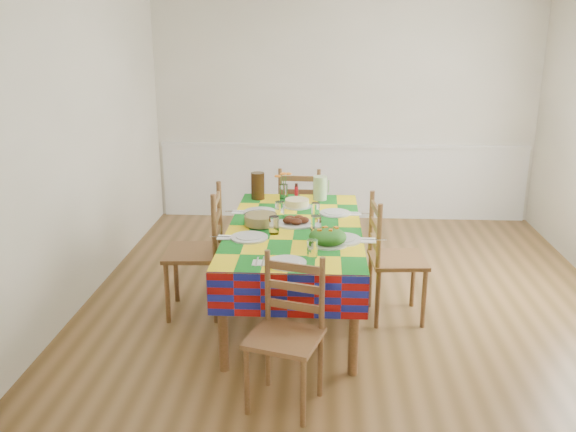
% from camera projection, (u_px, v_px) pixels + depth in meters
% --- Properties ---
extents(room, '(4.58, 5.08, 2.78)m').
position_uv_depth(room, '(353.00, 147.00, 4.80)').
color(room, brown).
rests_on(room, ground).
extents(wainscot, '(4.41, 0.06, 0.92)m').
position_uv_depth(wainscot, '(342.00, 179.00, 7.42)').
color(wainscot, white).
rests_on(wainscot, room).
extents(dining_table, '(1.04, 1.94, 0.76)m').
position_uv_depth(dining_table, '(295.00, 236.00, 4.81)').
color(dining_table, brown).
rests_on(dining_table, room).
extents(setting_near_head, '(0.43, 0.29, 0.13)m').
position_uv_depth(setting_near_head, '(295.00, 257.00, 4.05)').
color(setting_near_head, silver).
rests_on(setting_near_head, dining_table).
extents(setting_left_near, '(0.51, 0.30, 0.13)m').
position_uv_depth(setting_left_near, '(258.00, 233.00, 4.54)').
color(setting_left_near, silver).
rests_on(setting_left_near, dining_table).
extents(setting_left_far, '(0.51, 0.30, 0.13)m').
position_uv_depth(setting_left_far, '(266.00, 211.00, 5.08)').
color(setting_left_far, silver).
rests_on(setting_left_far, dining_table).
extents(setting_right_near, '(0.56, 0.32, 0.14)m').
position_uv_depth(setting_right_near, '(333.00, 234.00, 4.51)').
color(setting_right_near, silver).
rests_on(setting_right_near, dining_table).
extents(setting_right_far, '(0.48, 0.28, 0.12)m').
position_uv_depth(setting_right_far, '(329.00, 212.00, 5.06)').
color(setting_right_far, silver).
rests_on(setting_right_far, dining_table).
extents(meat_platter, '(0.35, 0.25, 0.07)m').
position_uv_depth(meat_platter, '(295.00, 222.00, 4.81)').
color(meat_platter, silver).
rests_on(meat_platter, dining_table).
extents(salad_platter, '(0.30, 0.30, 0.13)m').
position_uv_depth(salad_platter, '(328.00, 237.00, 4.38)').
color(salad_platter, silver).
rests_on(salad_platter, dining_table).
extents(pasta_bowl, '(0.26, 0.26, 0.09)m').
position_uv_depth(pasta_bowl, '(261.00, 220.00, 4.79)').
color(pasta_bowl, white).
rests_on(pasta_bowl, dining_table).
extents(cake, '(0.24, 0.24, 0.07)m').
position_uv_depth(cake, '(297.00, 203.00, 5.30)').
color(cake, silver).
rests_on(cake, dining_table).
extents(serving_utensils, '(0.15, 0.34, 0.01)m').
position_uv_depth(serving_utensils, '(318.00, 230.00, 4.67)').
color(serving_utensils, black).
rests_on(serving_utensils, dining_table).
extents(flower_vase, '(0.16, 0.13, 0.25)m').
position_uv_depth(flower_vase, '(284.00, 187.00, 5.53)').
color(flower_vase, white).
rests_on(flower_vase, dining_table).
extents(hot_sauce, '(0.03, 0.03, 0.14)m').
position_uv_depth(hot_sauce, '(296.00, 191.00, 5.54)').
color(hot_sauce, red).
rests_on(hot_sauce, dining_table).
extents(green_pitcher, '(0.13, 0.13, 0.21)m').
position_uv_depth(green_pitcher, '(320.00, 188.00, 5.51)').
color(green_pitcher, '#A8D194').
rests_on(green_pitcher, dining_table).
extents(tea_pitcher, '(0.12, 0.12, 0.24)m').
position_uv_depth(tea_pitcher, '(258.00, 186.00, 5.52)').
color(tea_pitcher, black).
rests_on(tea_pitcher, dining_table).
extents(name_card, '(0.08, 0.02, 0.02)m').
position_uv_depth(name_card, '(289.00, 270.00, 3.89)').
color(name_card, silver).
rests_on(name_card, dining_table).
extents(chair_near, '(0.51, 0.50, 0.94)m').
position_uv_depth(chair_near, '(287.00, 334.00, 3.70)').
color(chair_near, brown).
rests_on(chair_near, room).
extents(chair_far, '(0.45, 0.43, 0.97)m').
position_uv_depth(chair_far, '(300.00, 215.00, 6.03)').
color(chair_far, brown).
rests_on(chair_far, room).
extents(chair_left, '(0.47, 0.49, 1.06)m').
position_uv_depth(chair_left, '(199.00, 252.00, 4.90)').
color(chair_left, brown).
rests_on(chair_left, room).
extents(chair_right, '(0.46, 0.48, 1.01)m').
position_uv_depth(chair_right, '(392.00, 259.00, 4.81)').
color(chair_right, brown).
rests_on(chair_right, room).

